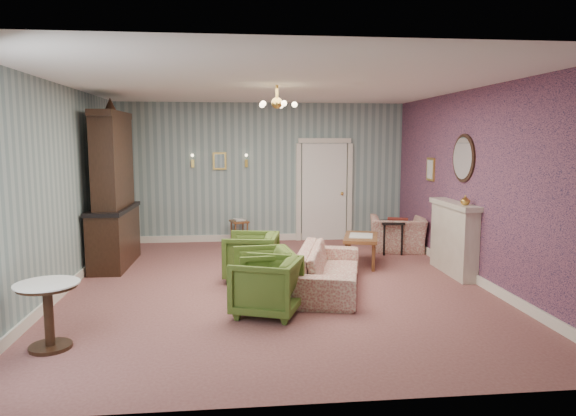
{
  "coord_description": "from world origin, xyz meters",
  "views": [
    {
      "loc": [
        -0.64,
        -7.45,
        2.13
      ],
      "look_at": [
        0.2,
        0.4,
        1.1
      ],
      "focal_mm": 32.53,
      "sensor_mm": 36.0,
      "label": 1
    }
  ],
  "objects": [
    {
      "name": "floor",
      "position": [
        0.0,
        0.0,
        0.0
      ],
      "size": [
        7.0,
        7.0,
        0.0
      ],
      "primitive_type": "plane",
      "color": "#8A5650",
      "rests_on": "ground"
    },
    {
      "name": "ceiling",
      "position": [
        0.0,
        0.0,
        2.9
      ],
      "size": [
        7.0,
        7.0,
        0.0
      ],
      "primitive_type": "plane",
      "rotation": [
        3.14,
        0.0,
        0.0
      ],
      "color": "white",
      "rests_on": "ground"
    },
    {
      "name": "wall_back",
      "position": [
        0.0,
        3.5,
        1.45
      ],
      "size": [
        6.0,
        0.0,
        6.0
      ],
      "primitive_type": "plane",
      "rotation": [
        1.57,
        0.0,
        0.0
      ],
      "color": "slate",
      "rests_on": "ground"
    },
    {
      "name": "wall_front",
      "position": [
        0.0,
        -3.5,
        1.45
      ],
      "size": [
        6.0,
        0.0,
        6.0
      ],
      "primitive_type": "plane",
      "rotation": [
        -1.57,
        0.0,
        0.0
      ],
      "color": "slate",
      "rests_on": "ground"
    },
    {
      "name": "wall_left",
      "position": [
        -3.0,
        0.0,
        1.45
      ],
      "size": [
        0.0,
        7.0,
        7.0
      ],
      "primitive_type": "plane",
      "rotation": [
        1.57,
        0.0,
        1.57
      ],
      "color": "slate",
      "rests_on": "ground"
    },
    {
      "name": "wall_right",
      "position": [
        3.0,
        0.0,
        1.45
      ],
      "size": [
        0.0,
        7.0,
        7.0
      ],
      "primitive_type": "plane",
      "rotation": [
        1.57,
        0.0,
        -1.57
      ],
      "color": "slate",
      "rests_on": "ground"
    },
    {
      "name": "wall_right_floral",
      "position": [
        2.98,
        0.0,
        1.45
      ],
      "size": [
        0.0,
        7.0,
        7.0
      ],
      "primitive_type": "plane",
      "rotation": [
        1.57,
        0.0,
        -1.57
      ],
      "color": "#B05868",
      "rests_on": "ground"
    },
    {
      "name": "door",
      "position": [
        1.3,
        3.46,
        1.08
      ],
      "size": [
        1.12,
        0.12,
        2.16
      ],
      "primitive_type": null,
      "color": "white",
      "rests_on": "floor"
    },
    {
      "name": "olive_chair_a",
      "position": [
        -0.24,
        -1.26,
        0.39
      ],
      "size": [
        0.94,
        0.96,
        0.78
      ],
      "primitive_type": "imported",
      "rotation": [
        0.0,
        0.0,
        -1.93
      ],
      "color": "#496523",
      "rests_on": "floor"
    },
    {
      "name": "olive_chair_b",
      "position": [
        -0.24,
        -0.61,
        0.38
      ],
      "size": [
        0.77,
        0.81,
        0.76
      ],
      "primitive_type": "imported",
      "rotation": [
        0.0,
        0.0,
        -1.46
      ],
      "color": "#496523",
      "rests_on": "floor"
    },
    {
      "name": "olive_chair_c",
      "position": [
        -0.37,
        0.38,
        0.4
      ],
      "size": [
        0.86,
        0.9,
        0.8
      ],
      "primitive_type": "imported",
      "rotation": [
        0.0,
        0.0,
        -1.77
      ],
      "color": "#496523",
      "rests_on": "floor"
    },
    {
      "name": "sofa_chintz",
      "position": [
        0.72,
        -0.28,
        0.41
      ],
      "size": [
        1.11,
        2.18,
        0.82
      ],
      "primitive_type": "imported",
      "rotation": [
        0.0,
        0.0,
        1.32
      ],
      "color": "#9C433F",
      "rests_on": "floor"
    },
    {
      "name": "wingback_chair",
      "position": [
        2.51,
        2.17,
        0.44
      ],
      "size": [
        1.13,
        0.86,
        0.89
      ],
      "primitive_type": "imported",
      "rotation": [
        0.0,
        0.0,
        2.93
      ],
      "color": "#9C433F",
      "rests_on": "floor"
    },
    {
      "name": "dresser",
      "position": [
        -2.65,
        1.54,
        1.38
      ],
      "size": [
        0.61,
        1.67,
        2.76
      ],
      "primitive_type": null,
      "rotation": [
        0.0,
        0.0,
        -0.02
      ],
      "color": "black",
      "rests_on": "floor"
    },
    {
      "name": "fireplace",
      "position": [
        2.86,
        0.4,
        0.58
      ],
      "size": [
        0.3,
        1.4,
        1.16
      ],
      "primitive_type": null,
      "color": "beige",
      "rests_on": "floor"
    },
    {
      "name": "mantel_vase",
      "position": [
        2.84,
        0.0,
        1.23
      ],
      "size": [
        0.15,
        0.15,
        0.15
      ],
      "primitive_type": "imported",
      "color": "gold",
      "rests_on": "fireplace"
    },
    {
      "name": "oval_mirror",
      "position": [
        2.96,
        0.4,
        1.85
      ],
      "size": [
        0.04,
        0.76,
        0.84
      ],
      "primitive_type": null,
      "color": "white",
      "rests_on": "wall_right"
    },
    {
      "name": "framed_print",
      "position": [
        2.97,
        1.75,
        1.6
      ],
      "size": [
        0.04,
        0.34,
        0.42
      ],
      "primitive_type": null,
      "color": "gold",
      "rests_on": "wall_right"
    },
    {
      "name": "coffee_table",
      "position": [
        1.54,
        1.14,
        0.25
      ],
      "size": [
        0.81,
        1.11,
        0.51
      ],
      "primitive_type": null,
      "rotation": [
        0.0,
        0.0,
        -0.28
      ],
      "color": "brown",
      "rests_on": "floor"
    },
    {
      "name": "side_table_black",
      "position": [
        2.31,
        1.93,
        0.31
      ],
      "size": [
        0.44,
        0.44,
        0.62
      ],
      "primitive_type": null,
      "rotation": [
        0.0,
        0.0,
        -0.07
      ],
      "color": "black",
      "rests_on": "floor"
    },
    {
      "name": "pedestal_table",
      "position": [
        -2.53,
        -2.09,
        0.35
      ],
      "size": [
        0.82,
        0.82,
        0.7
      ],
      "primitive_type": null,
      "rotation": [
        0.0,
        0.0,
        -0.33
      ],
      "color": "black",
      "rests_on": "floor"
    },
    {
      "name": "nesting_table",
      "position": [
        -0.51,
        3.15,
        0.27
      ],
      "size": [
        0.42,
        0.48,
        0.54
      ],
      "primitive_type": null,
      "rotation": [
        0.0,
        0.0,
        0.27
      ],
      "color": "brown",
      "rests_on": "floor"
    },
    {
      "name": "gilt_mirror_back",
      "position": [
        -0.9,
        3.46,
        1.7
      ],
      "size": [
        0.28,
        0.06,
        0.36
      ],
      "primitive_type": null,
      "color": "gold",
      "rests_on": "wall_back"
    },
    {
      "name": "sconce_left",
      "position": [
        -1.45,
        3.44,
        1.7
      ],
      "size": [
        0.16,
        0.12,
        0.3
      ],
      "primitive_type": null,
      "color": "gold",
      "rests_on": "wall_back"
    },
    {
      "name": "sconce_right",
      "position": [
        -0.35,
        3.44,
        1.7
      ],
      "size": [
        0.16,
        0.12,
        0.3
      ],
      "primitive_type": null,
      "color": "gold",
      "rests_on": "wall_back"
    },
    {
      "name": "chandelier",
      "position": [
        0.0,
        0.0,
        2.63
      ],
      "size": [
        0.56,
        0.56,
        0.36
      ],
      "primitive_type": null,
      "color": "gold",
      "rests_on": "ceiling"
    },
    {
      "name": "burgundy_cushion",
      "position": [
        2.46,
        2.02,
        0.48
      ],
      "size": [
        0.41,
        0.28,
        0.39
      ],
      "primitive_type": "cube",
      "rotation": [
        0.17,
        0.0,
        -0.35
      ],
      "color": "maroon",
      "rests_on": "wingback_chair"
    }
  ]
}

